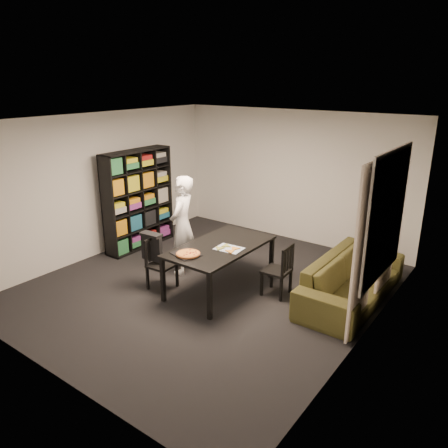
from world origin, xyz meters
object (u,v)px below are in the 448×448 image
Objects in this scene: pepperoni_pizza at (188,254)px; sofa at (352,279)px; bookshelf at (138,200)px; dining_table at (220,249)px; chair_right at (281,267)px; person at (182,225)px; baking_tray at (186,254)px; chair_left at (158,260)px.

pepperoni_pizza is 2.47m from sofa.
bookshelf is 2.45m from dining_table.
chair_right reaches higher than pepperoni_pizza.
bookshelf is at bearing 94.70° from sofa.
bookshelf is 1.14× the size of person.
bookshelf is 4.22m from sofa.
person reaches higher than dining_table.
chair_right reaches higher than dining_table.
bookshelf reaches higher than pepperoni_pizza.
bookshelf reaches higher than baking_tray.
baking_tray reaches higher than dining_table.
chair_left is 0.49× the size of person.
bookshelf is at bearing 153.05° from pepperoni_pizza.
dining_table is 2.14× the size of chair_left.
chair_left is 2.05× the size of baking_tray.
chair_left is at bearing 175.19° from baking_tray.
bookshelf is 2.32× the size of chair_left.
dining_table reaches higher than sofa.
pepperoni_pizza is at bearing -50.05° from chair_right.
baking_tray is at bearing -51.65° from chair_right.
bookshelf is 1.52m from person.
chair_left is 2.98m from sofa.
pepperoni_pizza is 0.15× the size of sofa.
sofa is (1.80, 0.89, -0.33)m from dining_table.
chair_right is 0.49× the size of person.
baking_tray is at bearing -27.38° from bookshelf.
person reaches higher than chair_left.
chair_left is 0.36× the size of sofa.
baking_tray is (0.71, -0.74, -0.10)m from person.
dining_table is 0.93m from person.
bookshelf is 2.46m from baking_tray.
baking_tray is at bearing 173.28° from pepperoni_pizza.
pepperoni_pizza is (-1.02, -0.95, 0.29)m from chair_right.
person reaches higher than baking_tray.
baking_tray is at bearing 126.51° from sofa.
pepperoni_pizza is (0.05, -0.01, 0.02)m from baking_tray.
pepperoni_pizza is at bearing 26.84° from person.
bookshelf reaches higher than chair_left.
bookshelf is 4.75× the size of baking_tray.
pepperoni_pizza reaches higher than sofa.
person is 1.03m from baking_tray.
bookshelf is at bearing -96.23° from chair_right.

